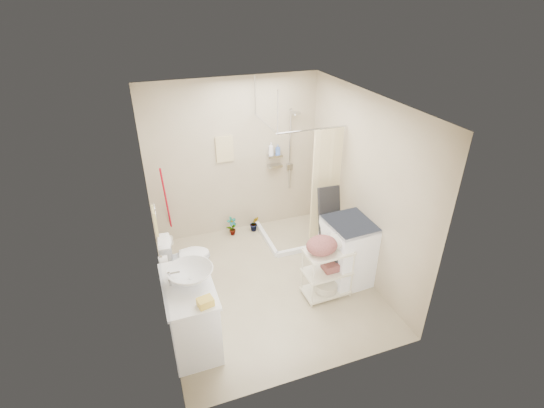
# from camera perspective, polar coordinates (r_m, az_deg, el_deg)

# --- Properties ---
(floor) EXTENTS (3.20, 3.20, 0.00)m
(floor) POSITION_cam_1_polar(r_m,az_deg,el_deg) (5.76, -0.71, -11.44)
(floor) COLOR tan
(floor) RESTS_ON ground
(ceiling) EXTENTS (2.80, 3.20, 0.04)m
(ceiling) POSITION_cam_1_polar(r_m,az_deg,el_deg) (4.54, -0.91, 14.49)
(ceiling) COLOR silver
(ceiling) RESTS_ON ground
(wall_back) EXTENTS (2.80, 0.04, 2.60)m
(wall_back) POSITION_cam_1_polar(r_m,az_deg,el_deg) (6.41, -5.50, 6.47)
(wall_back) COLOR #B9AB8F
(wall_back) RESTS_ON ground
(wall_front) EXTENTS (2.80, 0.04, 2.60)m
(wall_front) POSITION_cam_1_polar(r_m,az_deg,el_deg) (3.80, 7.25, -11.06)
(wall_front) COLOR #B9AB8F
(wall_front) RESTS_ON ground
(wall_left) EXTENTS (0.04, 3.20, 2.60)m
(wall_left) POSITION_cam_1_polar(r_m,az_deg,el_deg) (4.81, -16.77, -2.76)
(wall_left) COLOR #B9AB8F
(wall_left) RESTS_ON ground
(wall_right) EXTENTS (0.04, 3.20, 2.60)m
(wall_right) POSITION_cam_1_polar(r_m,az_deg,el_deg) (5.58, 12.93, 2.30)
(wall_right) COLOR #B9AB8F
(wall_right) RESTS_ON ground
(vanity) EXTENTS (0.55, 0.98, 0.86)m
(vanity) POSITION_cam_1_polar(r_m,az_deg,el_deg) (4.79, -11.61, -15.29)
(vanity) COLOR white
(vanity) RESTS_ON ground
(sink) EXTENTS (0.59, 0.59, 0.18)m
(sink) POSITION_cam_1_polar(r_m,az_deg,el_deg) (4.49, -11.73, -10.06)
(sink) COLOR silver
(sink) RESTS_ON vanity
(counter_basket) EXTENTS (0.18, 0.15, 0.09)m
(counter_basket) POSITION_cam_1_polar(r_m,az_deg,el_deg) (4.20, -9.62, -13.83)
(counter_basket) COLOR gold
(counter_basket) RESTS_ON vanity
(floor_basket) EXTENTS (0.26, 0.21, 0.13)m
(floor_basket) POSITION_cam_1_polar(r_m,az_deg,el_deg) (4.80, -8.28, -21.12)
(floor_basket) COLOR gold
(floor_basket) RESTS_ON ground
(toilet) EXTENTS (0.72, 0.44, 0.71)m
(toilet) POSITION_cam_1_polar(r_m,az_deg,el_deg) (5.80, -12.38, -7.49)
(toilet) COLOR white
(toilet) RESTS_ON ground
(mop) EXTENTS (0.18, 0.18, 1.41)m
(mop) POSITION_cam_1_polar(r_m,az_deg,el_deg) (6.41, -15.39, -0.39)
(mop) COLOR #A70316
(mop) RESTS_ON ground
(potted_plant_a) EXTENTS (0.21, 0.18, 0.34)m
(potted_plant_a) POSITION_cam_1_polar(r_m,az_deg,el_deg) (6.72, -5.81, -3.23)
(potted_plant_a) COLOR brown
(potted_plant_a) RESTS_ON ground
(potted_plant_b) EXTENTS (0.17, 0.15, 0.29)m
(potted_plant_b) POSITION_cam_1_polar(r_m,az_deg,el_deg) (6.83, -2.56, -2.82)
(potted_plant_b) COLOR brown
(potted_plant_b) RESTS_ON ground
(hanging_towel) EXTENTS (0.28, 0.03, 0.42)m
(hanging_towel) POSITION_cam_1_polar(r_m,az_deg,el_deg) (6.29, -6.87, 7.90)
(hanging_towel) COLOR beige
(hanging_towel) RESTS_ON wall_back
(towel_ring) EXTENTS (0.04, 0.22, 0.34)m
(towel_ring) POSITION_cam_1_polar(r_m,az_deg,el_deg) (4.56, -16.60, -2.14)
(towel_ring) COLOR #F4E68B
(towel_ring) RESTS_ON wall_left
(tp_holder) EXTENTS (0.08, 0.12, 0.14)m
(tp_holder) POSITION_cam_1_polar(r_m,az_deg,el_deg) (5.17, -15.47, -7.90)
(tp_holder) COLOR white
(tp_holder) RESTS_ON wall_left
(shower) EXTENTS (1.10, 1.10, 2.10)m
(shower) POSITION_cam_1_polar(r_m,az_deg,el_deg) (6.28, 3.43, 3.58)
(shower) COLOR white
(shower) RESTS_ON ground
(shampoo_bottle_a) EXTENTS (0.09, 0.09, 0.22)m
(shampoo_bottle_a) POSITION_cam_1_polar(r_m,az_deg,el_deg) (6.45, -0.14, 7.99)
(shampoo_bottle_a) COLOR silver
(shampoo_bottle_a) RESTS_ON shower
(shampoo_bottle_b) EXTENTS (0.09, 0.09, 0.16)m
(shampoo_bottle_b) POSITION_cam_1_polar(r_m,az_deg,el_deg) (6.52, 0.85, 7.93)
(shampoo_bottle_b) COLOR #3D5BA4
(shampoo_bottle_b) RESTS_ON shower
(washing_machine) EXTENTS (0.68, 0.71, 0.95)m
(washing_machine) POSITION_cam_1_polar(r_m,az_deg,el_deg) (5.69, 11.13, -6.65)
(washing_machine) COLOR white
(washing_machine) RESTS_ON ground
(laundry_rack) EXTENTS (0.64, 0.39, 0.87)m
(laundry_rack) POSITION_cam_1_polar(r_m,az_deg,el_deg) (5.38, 8.01, -9.20)
(laundry_rack) COLOR silver
(laundry_rack) RESTS_ON ground
(ironing_board) EXTENTS (0.39, 0.19, 1.33)m
(ironing_board) POSITION_cam_1_polar(r_m,az_deg,el_deg) (5.72, 8.37, -3.83)
(ironing_board) COLOR black
(ironing_board) RESTS_ON ground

